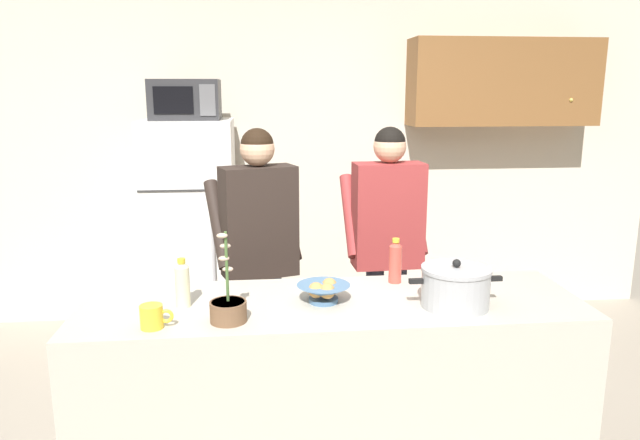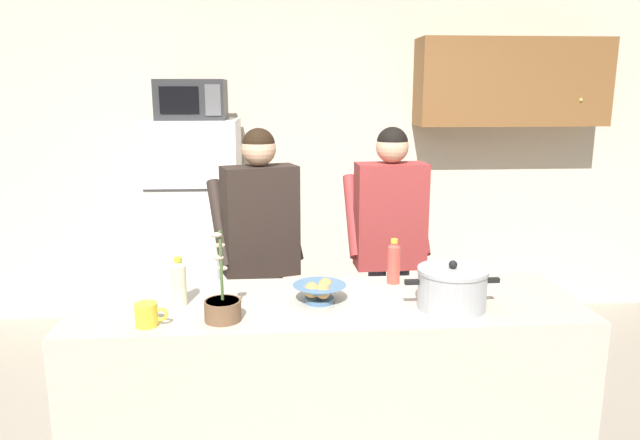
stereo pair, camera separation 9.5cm
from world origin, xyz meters
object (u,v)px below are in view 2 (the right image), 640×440
object	(u,v)px
cooking_pot	(452,288)
coffee_mug	(147,315)
bottle_near_edge	(179,282)
potted_orchid	(223,306)
bread_bowl	(320,291)
person_by_sink	(390,230)
microwave	(192,100)
refrigerator	(198,230)
bottle_mid_counter	(394,262)
person_near_pot	(260,236)

from	to	relation	value
cooking_pot	coffee_mug	size ratio (longest dim) A/B	3.15
bottle_near_edge	potted_orchid	size ratio (longest dim) A/B	0.57
bread_bowl	potted_orchid	xyz separation A→B (m)	(-0.41, -0.18, 0.01)
coffee_mug	bottle_near_edge	bearing A→B (deg)	68.25
person_by_sink	coffee_mug	distance (m)	1.65
microwave	cooking_pot	xyz separation A→B (m)	(1.34, -1.95, -0.77)
refrigerator	person_by_sink	size ratio (longest dim) A/B	1.00
refrigerator	potted_orchid	bearing A→B (deg)	-79.74
bottle_mid_counter	potted_orchid	world-z (taller)	potted_orchid
microwave	person_near_pot	size ratio (longest dim) A/B	0.29
refrigerator	bottle_mid_counter	distance (m)	2.00
bread_bowl	bottle_near_edge	distance (m)	0.62
person_near_pot	coffee_mug	world-z (taller)	person_near_pot
person_near_pot	coffee_mug	bearing A→B (deg)	-112.05
potted_orchid	microwave	bearing A→B (deg)	100.37
bread_bowl	bottle_near_edge	size ratio (longest dim) A/B	1.09
coffee_mug	bread_bowl	xyz separation A→B (m)	(0.70, 0.22, 0.00)
person_by_sink	coffee_mug	size ratio (longest dim) A/B	12.49
person_by_sink	bottle_near_edge	distance (m)	1.43
person_near_pot	person_by_sink	bearing A→B (deg)	7.72
person_by_sink	bread_bowl	bearing A→B (deg)	-117.81
person_near_pot	coffee_mug	size ratio (longest dim) A/B	12.52
bottle_mid_counter	person_by_sink	bearing A→B (deg)	80.83
person_by_sink	cooking_pot	xyz separation A→B (m)	(0.07, -1.03, -0.01)
person_near_pot	bread_bowl	size ratio (longest dim) A/B	6.89
person_by_sink	person_near_pot	bearing A→B (deg)	-172.28
bread_bowl	bottle_near_edge	bearing A→B (deg)	178.91
person_near_pot	bottle_near_edge	world-z (taller)	person_near_pot
microwave	person_near_pot	distance (m)	1.36
person_near_pot	refrigerator	bearing A→B (deg)	115.50
person_near_pot	person_by_sink	world-z (taller)	person_near_pot
refrigerator	coffee_mug	distance (m)	2.08
person_near_pot	bottle_near_edge	size ratio (longest dim) A/B	7.54
cooking_pot	bottle_mid_counter	bearing A→B (deg)	118.12
refrigerator	potted_orchid	size ratio (longest dim) A/B	4.32
bread_bowl	potted_orchid	distance (m)	0.45
person_by_sink	potted_orchid	size ratio (longest dim) A/B	4.32
refrigerator	person_by_sink	distance (m)	1.59
microwave	coffee_mug	size ratio (longest dim) A/B	3.66
bread_bowl	refrigerator	bearing A→B (deg)	112.72
microwave	cooking_pot	world-z (taller)	microwave
bottle_near_edge	microwave	bearing A→B (deg)	95.20
bottle_mid_counter	microwave	bearing A→B (deg)	125.86
cooking_pot	bottle_near_edge	world-z (taller)	bottle_near_edge
person_near_pot	coffee_mug	xyz separation A→B (m)	(-0.42, -1.04, -0.05)
person_near_pot	cooking_pot	world-z (taller)	person_near_pot
bread_bowl	bottle_mid_counter	xyz separation A→B (m)	(0.38, 0.24, 0.06)
potted_orchid	person_by_sink	bearing A→B (deg)	50.91
cooking_pot	bottle_mid_counter	xyz separation A→B (m)	(-0.19, 0.35, 0.02)
cooking_pot	bottle_near_edge	distance (m)	1.18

